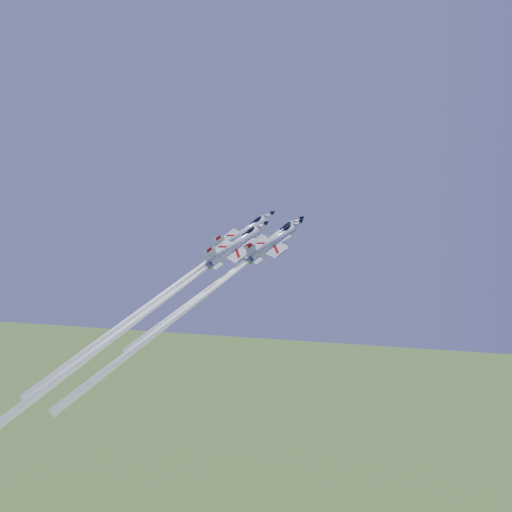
% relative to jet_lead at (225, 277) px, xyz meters
% --- Properties ---
extents(jet_lead, '(28.74, 28.72, 33.70)m').
position_rel_jet_lead_xyz_m(jet_lead, '(0.00, 0.00, 0.00)').
color(jet_lead, silver).
extents(jet_left, '(36.37, 37.33, 45.14)m').
position_rel_jet_lead_xyz_m(jet_left, '(-12.10, -4.97, -3.11)').
color(jet_left, silver).
extents(jet_right, '(33.19, 34.20, 41.53)m').
position_rel_jet_lead_xyz_m(jet_right, '(-1.86, -15.24, -2.86)').
color(jet_right, silver).
extents(jet_slot, '(37.46, 38.65, 46.99)m').
position_rel_jet_lead_xyz_m(jet_slot, '(-12.57, -14.57, -5.64)').
color(jet_slot, silver).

